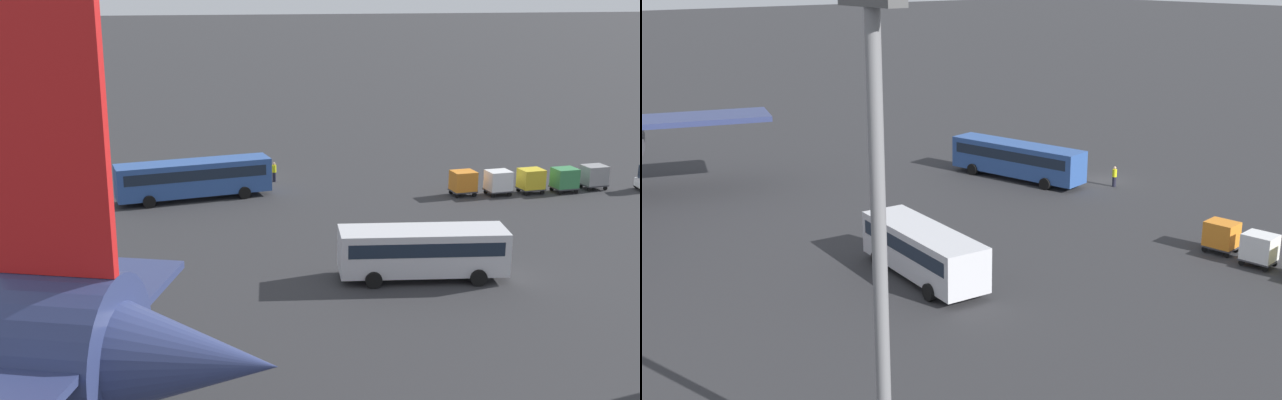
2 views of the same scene
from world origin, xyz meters
TOP-DOWN VIEW (x-y plane):
  - ground_plane at (0.00, 0.00)m, footprint 600.00×600.00m
  - shuttle_bus_near at (5.03, 5.36)m, footprint 12.72×5.11m
  - shuttle_bus_far at (-8.51, 25.23)m, footprint 10.23×3.92m
  - worker_person at (-1.95, 0.69)m, footprint 0.38×0.38m
  - cargo_cart_white at (-19.87, 7.92)m, footprint 2.19×1.92m
  - cargo_cart_orange at (-16.96, 7.61)m, footprint 2.19×1.92m
  - light_pole at (-23.87, 37.98)m, footprint 2.80×0.70m

SIDE VIEW (x-z plane):
  - ground_plane at x=0.00m, z-range 0.00..0.00m
  - worker_person at x=-1.95m, z-range 0.00..1.74m
  - cargo_cart_white at x=-19.87m, z-range 0.16..2.22m
  - cargo_cart_orange at x=-16.96m, z-range 0.16..2.22m
  - shuttle_bus_far at x=-8.51m, z-range 0.31..3.38m
  - shuttle_bus_near at x=5.03m, z-range 0.32..3.46m
  - light_pole at x=-23.87m, z-range 1.99..19.48m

